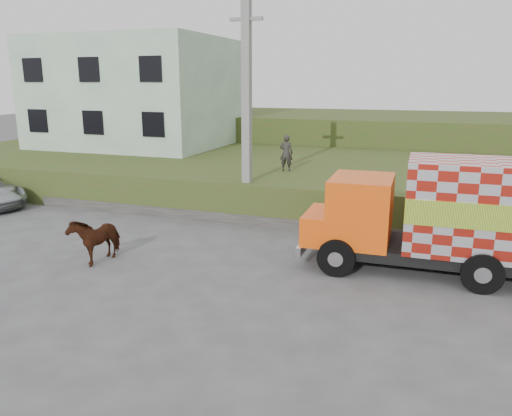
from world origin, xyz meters
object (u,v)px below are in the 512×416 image
at_px(utility_pole, 247,112).
at_px(cargo_truck, 452,216).
at_px(pedestrian, 286,153).
at_px(cow, 96,238).

height_order(utility_pole, cargo_truck, utility_pole).
bearing_deg(pedestrian, cow, 63.97).
height_order(utility_pole, cow, utility_pole).
xyz_separation_m(cow, pedestrian, (3.36, 8.27, 1.57)).
distance_m(cargo_truck, pedestrian, 8.70).
distance_m(cow, pedestrian, 9.06).
bearing_deg(cargo_truck, pedestrian, 135.45).
distance_m(utility_pole, cargo_truck, 8.08).
bearing_deg(cow, pedestrian, 72.51).
bearing_deg(utility_pole, pedestrian, 75.93).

